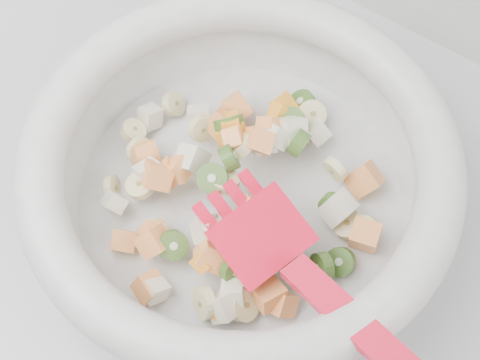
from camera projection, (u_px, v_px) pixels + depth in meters
The scene contains 2 objects.
counter at pixel (234, 357), 1.04m from camera, with size 2.00×0.60×0.90m, color #A3A2A8.
mixing_bowl at pixel (240, 176), 0.61m from camera, with size 0.48×0.36×0.13m.
Camera 1 is at (0.17, 1.22, 1.49)m, focal length 55.00 mm.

